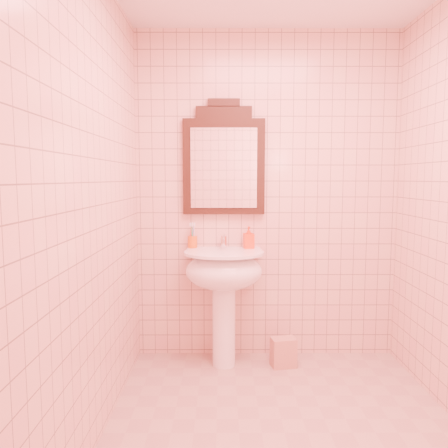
{
  "coord_description": "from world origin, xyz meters",
  "views": [
    {
      "loc": [
        -0.34,
        -2.26,
        1.39
      ],
      "look_at": [
        -0.33,
        0.55,
        1.1
      ],
      "focal_mm": 35.0,
      "sensor_mm": 36.0,
      "label": 1
    }
  ],
  "objects_px": {
    "pedestal_sink": "(224,279)",
    "mirror": "(224,162)",
    "soap_dispenser": "(249,237)",
    "toothbrush_cup": "(193,242)",
    "towel": "(283,352)"
  },
  "relations": [
    {
      "from": "pedestal_sink",
      "to": "mirror",
      "type": "height_order",
      "value": "mirror"
    },
    {
      "from": "pedestal_sink",
      "to": "mirror",
      "type": "distance_m",
      "value": 0.88
    },
    {
      "from": "mirror",
      "to": "soap_dispenser",
      "type": "height_order",
      "value": "mirror"
    },
    {
      "from": "pedestal_sink",
      "to": "soap_dispenser",
      "type": "bearing_deg",
      "value": 36.66
    },
    {
      "from": "toothbrush_cup",
      "to": "towel",
      "type": "height_order",
      "value": "toothbrush_cup"
    },
    {
      "from": "pedestal_sink",
      "to": "towel",
      "type": "xyz_separation_m",
      "value": [
        0.44,
        -0.02,
        -0.55
      ]
    },
    {
      "from": "mirror",
      "to": "toothbrush_cup",
      "type": "distance_m",
      "value": 0.66
    },
    {
      "from": "soap_dispenser",
      "to": "mirror",
      "type": "bearing_deg",
      "value": 153.37
    },
    {
      "from": "mirror",
      "to": "towel",
      "type": "relative_size",
      "value": 3.99
    },
    {
      "from": "mirror",
      "to": "soap_dispenser",
      "type": "relative_size",
      "value": 5.14
    },
    {
      "from": "towel",
      "to": "soap_dispenser",
      "type": "bearing_deg",
      "value": 148.02
    },
    {
      "from": "soap_dispenser",
      "to": "towel",
      "type": "xyz_separation_m",
      "value": [
        0.25,
        -0.16,
        -0.84
      ]
    },
    {
      "from": "pedestal_sink",
      "to": "mirror",
      "type": "bearing_deg",
      "value": 90.0
    },
    {
      "from": "mirror",
      "to": "soap_dispenser",
      "type": "xyz_separation_m",
      "value": [
        0.19,
        -0.06,
        -0.57
      ]
    },
    {
      "from": "toothbrush_cup",
      "to": "pedestal_sink",
      "type": "bearing_deg",
      "value": -35.9
    }
  ]
}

